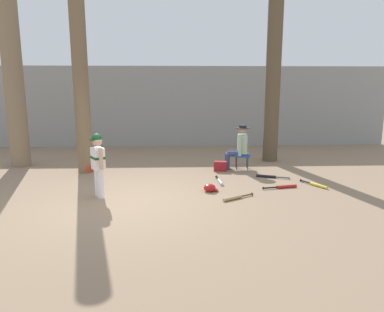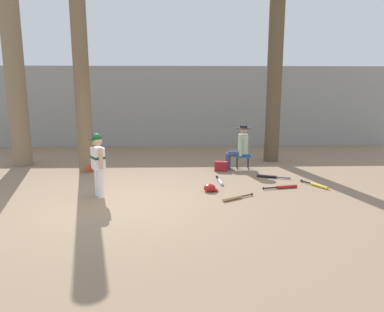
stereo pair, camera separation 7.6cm
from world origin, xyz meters
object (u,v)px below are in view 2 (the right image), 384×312
tree_behind_spectator (274,93)px  bat_black_composite (269,177)px  handbag_beside_stool (221,166)px  bat_red_barrel (284,187)px  young_ballplayer (97,161)px  bat_yellow_trainer (317,185)px  tree_near_player (82,93)px  batting_helmet_red (210,188)px  bat_aluminum_silver (220,181)px  seated_spectator (239,146)px  tree_far_left (13,56)px  bat_wood_tan (235,198)px  folding_stool (243,156)px

tree_behind_spectator → bat_black_composite: tree_behind_spectator is taller
handbag_beside_stool → bat_red_barrel: bearing=-54.7°
young_ballplayer → bat_yellow_trainer: young_ballplayer is taller
tree_near_player → batting_helmet_red: bearing=-31.7°
tree_behind_spectator → bat_aluminum_silver: 3.68m
seated_spectator → tree_far_left: size_ratio=0.18×
tree_behind_spectator → bat_wood_tan: size_ratio=6.92×
folding_stool → tree_near_player: bearing=-177.2°
folding_stool → bat_black_composite: folding_stool is taller
bat_black_composite → batting_helmet_red: bearing=-144.8°
young_ballplayer → seated_spectator: size_ratio=1.09×
seated_spectator → batting_helmet_red: size_ratio=3.92×
bat_black_composite → bat_aluminum_silver: bearing=-161.8°
young_ballplayer → seated_spectator: (3.28, 2.42, -0.10)m
handbag_beside_stool → tree_far_left: tree_far_left is taller
bat_yellow_trainer → bat_red_barrel: (-0.78, -0.11, -0.00)m
young_ballplayer → bat_black_composite: size_ratio=1.67×
handbag_beside_stool → bat_red_barrel: 2.09m
tree_near_player → bat_aluminum_silver: 4.16m
batting_helmet_red → young_ballplayer: bearing=-172.9°
folding_stool → bat_yellow_trainer: 2.32m
seated_spectator → bat_wood_tan: bearing=-101.1°
bat_yellow_trainer → bat_black_composite: same height
young_ballplayer → tree_far_left: bearing=133.1°
bat_aluminum_silver → bat_wood_tan: 1.27m
folding_stool → handbag_beside_stool: folding_stool is taller
bat_black_composite → batting_helmet_red: 1.91m
tree_far_left → batting_helmet_red: (5.15, -2.77, -2.97)m
young_ballplayer → bat_black_composite: bearing=19.8°
folding_stool → tree_far_left: 6.81m
tree_near_player → batting_helmet_red: tree_near_player is taller
folding_stool → bat_black_composite: size_ratio=0.56×
young_ballplayer → tree_behind_spectator: bearing=38.0°
seated_spectator → bat_red_barrel: bearing=-70.7°
handbag_beside_stool → bat_yellow_trainer: bearing=-38.6°
folding_stool → handbag_beside_stool: size_ratio=1.29×
bat_aluminum_silver → bat_wood_tan: (0.15, -1.26, -0.00)m
seated_spectator → bat_red_barrel: 2.16m
seated_spectator → tree_near_player: bearing=-177.0°
seated_spectator → bat_aluminum_silver: seated_spectator is taller
handbag_beside_stool → batting_helmet_red: handbag_beside_stool is taller
tree_far_left → handbag_beside_stool: bearing=-8.9°
folding_stool → bat_wood_tan: bearing=-103.1°
bat_red_barrel → tree_far_left: bearing=159.2°
tree_far_left → bat_yellow_trainer: size_ratio=9.88×
young_ballplayer → bat_red_barrel: young_ballplayer is taller
seated_spectator → bat_yellow_trainer: size_ratio=1.73×
folding_stool → seated_spectator: seated_spectator is taller
bat_black_composite → tree_far_left: bearing=166.1°
folding_stool → bat_red_barrel: bearing=-73.2°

